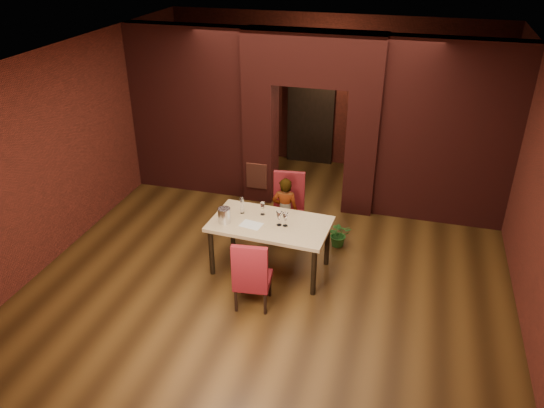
{
  "coord_description": "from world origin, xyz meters",
  "views": [
    {
      "loc": [
        1.78,
        -6.95,
        4.78
      ],
      "look_at": [
        -0.17,
        0.0,
        0.94
      ],
      "focal_mm": 35.0,
      "sensor_mm": 36.0,
      "label": 1
    }
  ],
  "objects_px": {
    "dining_table": "(270,246)",
    "person_seated": "(285,211)",
    "chair_near": "(253,272)",
    "wine_glass_a": "(263,209)",
    "wine_glass_c": "(285,219)",
    "wine_bucket": "(224,215)",
    "potted_plant": "(339,234)",
    "chair_far": "(287,209)",
    "wine_glass_b": "(279,218)",
    "water_bottle": "(242,205)"
  },
  "relations": [
    {
      "from": "wine_glass_c",
      "to": "wine_bucket",
      "type": "relative_size",
      "value": 0.96
    },
    {
      "from": "wine_glass_c",
      "to": "wine_glass_a",
      "type": "bearing_deg",
      "value": 150.28
    },
    {
      "from": "chair_far",
      "to": "wine_glass_a",
      "type": "distance_m",
      "value": 0.85
    },
    {
      "from": "wine_glass_c",
      "to": "wine_bucket",
      "type": "height_order",
      "value": "wine_bucket"
    },
    {
      "from": "wine_glass_b",
      "to": "water_bottle",
      "type": "xyz_separation_m",
      "value": [
        -0.64,
        0.2,
        0.02
      ]
    },
    {
      "from": "person_seated",
      "to": "wine_glass_a",
      "type": "height_order",
      "value": "person_seated"
    },
    {
      "from": "wine_bucket",
      "to": "person_seated",
      "type": "bearing_deg",
      "value": 56.1
    },
    {
      "from": "dining_table",
      "to": "chair_far",
      "type": "bearing_deg",
      "value": 91.37
    },
    {
      "from": "wine_bucket",
      "to": "potted_plant",
      "type": "distance_m",
      "value": 2.07
    },
    {
      "from": "chair_near",
      "to": "wine_glass_c",
      "type": "distance_m",
      "value": 0.97
    },
    {
      "from": "wine_bucket",
      "to": "water_bottle",
      "type": "xyz_separation_m",
      "value": [
        0.16,
        0.34,
        0.02
      ]
    },
    {
      "from": "person_seated",
      "to": "water_bottle",
      "type": "height_order",
      "value": "person_seated"
    },
    {
      "from": "dining_table",
      "to": "person_seated",
      "type": "height_order",
      "value": "person_seated"
    },
    {
      "from": "chair_near",
      "to": "potted_plant",
      "type": "distance_m",
      "value": 2.08
    },
    {
      "from": "person_seated",
      "to": "wine_glass_a",
      "type": "xyz_separation_m",
      "value": [
        -0.19,
        -0.62,
        0.34
      ]
    },
    {
      "from": "dining_table",
      "to": "wine_glass_a",
      "type": "relative_size",
      "value": 8.68
    },
    {
      "from": "water_bottle",
      "to": "person_seated",
      "type": "bearing_deg",
      "value": 52.38
    },
    {
      "from": "wine_glass_c",
      "to": "potted_plant",
      "type": "distance_m",
      "value": 1.4
    },
    {
      "from": "dining_table",
      "to": "potted_plant",
      "type": "relative_size",
      "value": 4.06
    },
    {
      "from": "dining_table",
      "to": "person_seated",
      "type": "xyz_separation_m",
      "value": [
        0.02,
        0.83,
        0.18
      ]
    },
    {
      "from": "chair_far",
      "to": "person_seated",
      "type": "bearing_deg",
      "value": -102.77
    },
    {
      "from": "chair_far",
      "to": "potted_plant",
      "type": "xyz_separation_m",
      "value": [
        0.89,
        0.01,
        -0.36
      ]
    },
    {
      "from": "wine_glass_a",
      "to": "potted_plant",
      "type": "xyz_separation_m",
      "value": [
        1.09,
        0.75,
        -0.71
      ]
    },
    {
      "from": "wine_glass_b",
      "to": "dining_table",
      "type": "bearing_deg",
      "value": 165.79
    },
    {
      "from": "wine_glass_b",
      "to": "water_bottle",
      "type": "bearing_deg",
      "value": 162.44
    },
    {
      "from": "chair_far",
      "to": "wine_glass_a",
      "type": "relative_size",
      "value": 5.63
    },
    {
      "from": "chair_near",
      "to": "potted_plant",
      "type": "bearing_deg",
      "value": -123.22
    },
    {
      "from": "wine_glass_c",
      "to": "wine_bucket",
      "type": "distance_m",
      "value": 0.91
    },
    {
      "from": "dining_table",
      "to": "wine_bucket",
      "type": "relative_size",
      "value": 7.68
    },
    {
      "from": "chair_far",
      "to": "wine_glass_a",
      "type": "xyz_separation_m",
      "value": [
        -0.21,
        -0.74,
        0.36
      ]
    },
    {
      "from": "chair_far",
      "to": "wine_bucket",
      "type": "height_order",
      "value": "chair_far"
    },
    {
      "from": "chair_near",
      "to": "person_seated",
      "type": "relative_size",
      "value": 0.91
    },
    {
      "from": "chair_near",
      "to": "wine_glass_c",
      "type": "height_order",
      "value": "chair_near"
    },
    {
      "from": "chair_near",
      "to": "wine_glass_b",
      "type": "relative_size",
      "value": 4.74
    },
    {
      "from": "person_seated",
      "to": "wine_glass_b",
      "type": "height_order",
      "value": "person_seated"
    },
    {
      "from": "wine_glass_b",
      "to": "water_bottle",
      "type": "relative_size",
      "value": 0.83
    },
    {
      "from": "dining_table",
      "to": "potted_plant",
      "type": "height_order",
      "value": "dining_table"
    },
    {
      "from": "wine_glass_c",
      "to": "person_seated",
      "type": "bearing_deg",
      "value": 104.57
    },
    {
      "from": "wine_glass_c",
      "to": "water_bottle",
      "type": "height_order",
      "value": "water_bottle"
    },
    {
      "from": "wine_glass_c",
      "to": "wine_bucket",
      "type": "bearing_deg",
      "value": -171.23
    },
    {
      "from": "wine_glass_b",
      "to": "wine_glass_c",
      "type": "relative_size",
      "value": 1.02
    },
    {
      "from": "chair_near",
      "to": "potted_plant",
      "type": "height_order",
      "value": "chair_near"
    },
    {
      "from": "person_seated",
      "to": "wine_glass_b",
      "type": "xyz_separation_m",
      "value": [
        0.13,
        -0.87,
        0.35
      ]
    },
    {
      "from": "chair_near",
      "to": "person_seated",
      "type": "bearing_deg",
      "value": -97.29
    },
    {
      "from": "water_bottle",
      "to": "potted_plant",
      "type": "distance_m",
      "value": 1.78
    },
    {
      "from": "wine_bucket",
      "to": "potted_plant",
      "type": "bearing_deg",
      "value": 35.68
    },
    {
      "from": "wine_glass_c",
      "to": "water_bottle",
      "type": "distance_m",
      "value": 0.76
    },
    {
      "from": "dining_table",
      "to": "chair_near",
      "type": "relative_size",
      "value": 1.65
    },
    {
      "from": "dining_table",
      "to": "person_seated",
      "type": "relative_size",
      "value": 1.5
    },
    {
      "from": "person_seated",
      "to": "potted_plant",
      "type": "relative_size",
      "value": 2.71
    }
  ]
}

